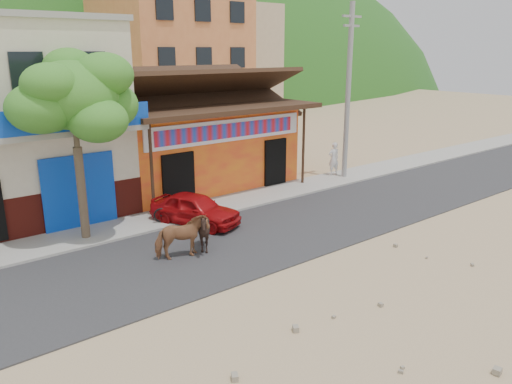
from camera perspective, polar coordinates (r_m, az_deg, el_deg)
ground at (r=15.09m, az=6.19°, el=-7.81°), size 120.00×120.00×0.00m
road at (r=16.80m, az=0.18°, el=-5.09°), size 60.00×5.00×0.04m
sidewalk at (r=19.48m, az=-6.28°, el=-2.05°), size 60.00×2.00×0.12m
dance_club at (r=23.38m, az=-7.55°, el=5.35°), size 8.00×6.00×3.60m
cafe_building at (r=20.35m, az=-26.23°, el=7.13°), size 7.00×6.00×7.00m
apartment_front at (r=38.61m, az=-9.78°, el=15.69°), size 9.00×9.00×12.00m
apartment_rear at (r=48.50m, az=-3.69°, el=14.72°), size 8.00×8.00×10.00m
tree at (r=16.63m, az=-19.75°, el=4.86°), size 3.00×3.00×6.00m
utility_pole at (r=23.99m, az=10.48°, el=11.09°), size 0.24×0.24×8.00m
cow_tan at (r=15.01m, az=-8.50°, el=-5.13°), size 1.68×1.03×1.32m
cow_dark at (r=15.46m, az=-5.95°, el=-4.46°), size 1.40×1.32×1.28m
red_car at (r=17.84m, az=-6.97°, el=-1.93°), size 2.54×3.61×1.14m
scooter at (r=18.04m, az=-9.15°, el=-2.07°), size 1.66×1.18×0.83m
pedestrian at (r=24.66m, az=8.86°, el=3.79°), size 0.66×0.50×1.62m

